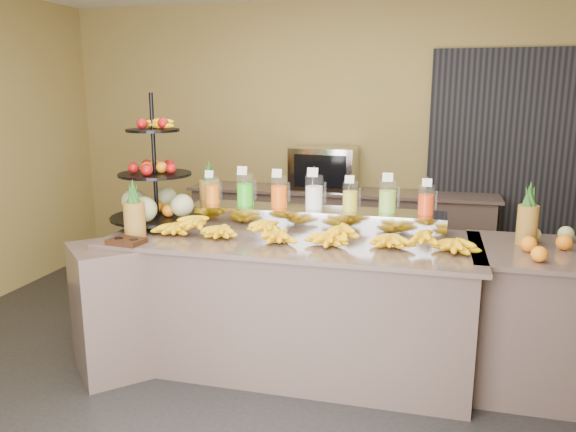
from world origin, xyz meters
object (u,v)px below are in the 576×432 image
at_px(fruit_stand, 162,192).
at_px(right_fruit_pile, 557,240).
at_px(pitcher_tray, 314,219).
at_px(condiment_caddy, 126,241).
at_px(oven_warmer, 324,168).
at_px(banana_heap, 306,230).

xyz_separation_m(fruit_stand, right_fruit_pile, (2.70, -0.09, -0.16)).
height_order(pitcher_tray, right_fruit_pile, right_fruit_pile).
distance_m(condiment_caddy, oven_warmer, 2.53).
xyz_separation_m(fruit_stand, condiment_caddy, (0.02, -0.57, -0.23)).
distance_m(condiment_caddy, right_fruit_pile, 2.72).
distance_m(pitcher_tray, banana_heap, 0.35).
distance_m(pitcher_tray, oven_warmer, 1.69).
xyz_separation_m(pitcher_tray, fruit_stand, (-1.13, -0.14, 0.17)).
bearing_deg(pitcher_tray, oven_warmer, 98.40).
bearing_deg(pitcher_tray, condiment_caddy, -147.37).
height_order(banana_heap, right_fruit_pile, right_fruit_pile).
relative_size(right_fruit_pile, oven_warmer, 0.76).
bearing_deg(banana_heap, oven_warmer, 97.58).
bearing_deg(banana_heap, pitcher_tray, 93.61).
bearing_deg(banana_heap, right_fruit_pile, 4.42).
height_order(banana_heap, condiment_caddy, banana_heap).
height_order(fruit_stand, right_fruit_pile, fruit_stand).
bearing_deg(fruit_stand, condiment_caddy, -68.90).
xyz_separation_m(banana_heap, fruit_stand, (-1.15, 0.21, 0.17)).
height_order(fruit_stand, condiment_caddy, fruit_stand).
relative_size(condiment_caddy, right_fruit_pile, 0.45).
height_order(fruit_stand, oven_warmer, fruit_stand).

